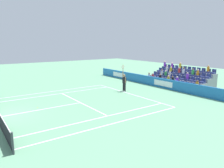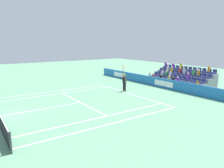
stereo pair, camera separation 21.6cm
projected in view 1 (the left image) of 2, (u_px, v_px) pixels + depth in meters
The scene contains 12 objects.
line_baseline at pixel (130, 94), 21.22m from camera, with size 10.97×0.10×0.01m, color white.
line_service at pixel (80, 103), 18.11m from camera, with size 8.23×0.10×0.01m, color white.
line_centre_service at pixel (43, 109), 16.29m from camera, with size 0.10×6.40×0.01m, color white.
line_singles_sideline_left at pixel (57, 94), 21.15m from camera, with size 0.10×11.89×0.01m, color white.
line_singles_sideline_right at pixel (102, 117), 14.55m from camera, with size 0.10×11.89×0.01m, color white.
line_doubles_sideline_left at pixel (52, 91), 22.25m from camera, with size 0.10×11.89×0.01m, color white.
line_doubles_sideline_right at pixel (114, 123), 13.45m from camera, with size 0.10×11.89×0.01m, color white.
line_centre_mark at pixel (129, 94), 21.16m from camera, with size 0.10×0.20×0.01m, color white.
sponsor_barrier at pixel (164, 83), 23.86m from camera, with size 24.65×0.22×1.07m.
tennis_player at pixel (124, 82), 22.16m from camera, with size 0.53×0.37×2.85m.
stadium_stand at pixel (180, 79), 25.50m from camera, with size 7.44×3.80×2.62m.
loose_tennis_ball at pixel (38, 107), 16.64m from camera, with size 0.07×0.07×0.07m, color #D1E533.
Camera 1 is at (-15.82, 1.49, 5.00)m, focal length 34.27 mm.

